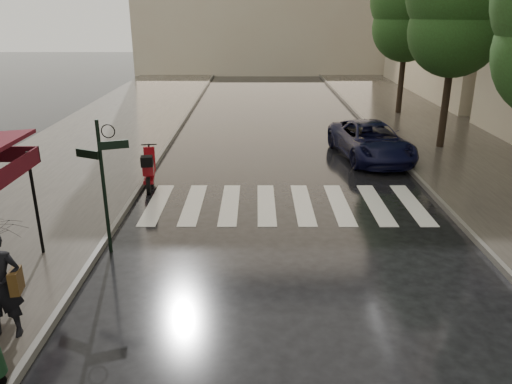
{
  "coord_description": "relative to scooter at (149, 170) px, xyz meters",
  "views": [
    {
      "loc": [
        2.17,
        -7.34,
        5.28
      ],
      "look_at": [
        2.16,
        3.21,
        1.4
      ],
      "focal_mm": 35.0,
      "sensor_mm": 36.0,
      "label": 1
    }
  ],
  "objects": [
    {
      "name": "ground",
      "position": [
        1.19,
        -7.47,
        -0.57
      ],
      "size": [
        120.0,
        120.0,
        0.0
      ],
      "primitive_type": "plane",
      "color": "black",
      "rests_on": "ground"
    },
    {
      "name": "sidewalk_near",
      "position": [
        -3.31,
        4.53,
        -0.51
      ],
      "size": [
        6.0,
        60.0,
        0.12
      ],
      "primitive_type": "cube",
      "color": "#38332D",
      "rests_on": "ground"
    },
    {
      "name": "sidewalk_far",
      "position": [
        11.44,
        4.53,
        -0.51
      ],
      "size": [
        5.5,
        60.0,
        0.12
      ],
      "primitive_type": "cube",
      "color": "#38332D",
      "rests_on": "ground"
    },
    {
      "name": "curb_near",
      "position": [
        -0.26,
        4.53,
        -0.49
      ],
      "size": [
        0.12,
        60.0,
        0.16
      ],
      "primitive_type": "cube",
      "color": "#595651",
      "rests_on": "ground"
    },
    {
      "name": "curb_far",
      "position": [
        8.64,
        4.53,
        -0.49
      ],
      "size": [
        0.12,
        60.0,
        0.16
      ],
      "primitive_type": "cube",
      "color": "#595651",
      "rests_on": "ground"
    },
    {
      "name": "crosswalk",
      "position": [
        4.16,
        -1.47,
        -0.56
      ],
      "size": [
        7.85,
        3.2,
        0.01
      ],
      "color": "silver",
      "rests_on": "ground"
    },
    {
      "name": "signpost",
      "position": [
        -0.01,
        -4.47,
        1.27
      ],
      "size": [
        1.17,
        0.29,
        3.1
      ],
      "color": "black",
      "rests_on": "ground"
    },
    {
      "name": "tree_mid",
      "position": [
        10.69,
        4.53,
        5.03
      ],
      "size": [
        3.8,
        3.8,
        8.34
      ],
      "color": "black",
      "rests_on": "sidewalk_far"
    },
    {
      "name": "tree_far",
      "position": [
        10.89,
        11.53,
        4.89
      ],
      "size": [
        3.8,
        3.8,
        8.16
      ],
      "color": "black",
      "rests_on": "sidewalk_far"
    },
    {
      "name": "scooter",
      "position": [
        0.0,
        0.0,
        0.0
      ],
      "size": [
        0.61,
        1.85,
        1.22
      ],
      "rotation": [
        0.0,
        0.0,
        0.14
      ],
      "color": "black",
      "rests_on": "ground"
    },
    {
      "name": "parked_car",
      "position": [
        7.62,
        3.3,
        0.1
      ],
      "size": [
        2.8,
        5.02,
        1.33
      ],
      "primitive_type": "imported",
      "rotation": [
        0.0,
        0.0,
        0.13
      ],
      "color": "black",
      "rests_on": "ground"
    }
  ]
}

